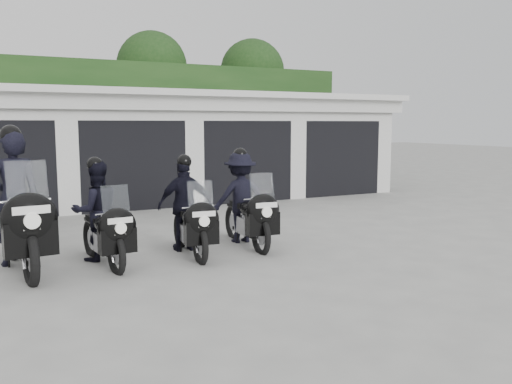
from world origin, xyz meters
name	(u,v)px	position (x,y,z in m)	size (l,w,h in m)	color
ground	(225,259)	(0.00, 0.00, 0.00)	(80.00, 80.00, 0.00)	#A1A19B
garage_block	(111,148)	(0.00, 8.06, 1.42)	(16.40, 6.80, 2.96)	silver
background_vegetation	(91,106)	(0.37, 12.92, 2.77)	(20.00, 3.90, 5.80)	#173513
police_bike_a	(18,211)	(-2.90, 0.82, 0.86)	(0.87, 2.50, 2.17)	black
police_bike_b	(100,217)	(-1.77, 0.72, 0.70)	(0.81, 1.92, 1.67)	black
police_bike_c	(187,210)	(-0.35, 0.71, 0.71)	(0.95, 1.92, 1.67)	black
police_bike_d	(243,202)	(0.76, 0.90, 0.75)	(1.09, 2.01, 1.75)	black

